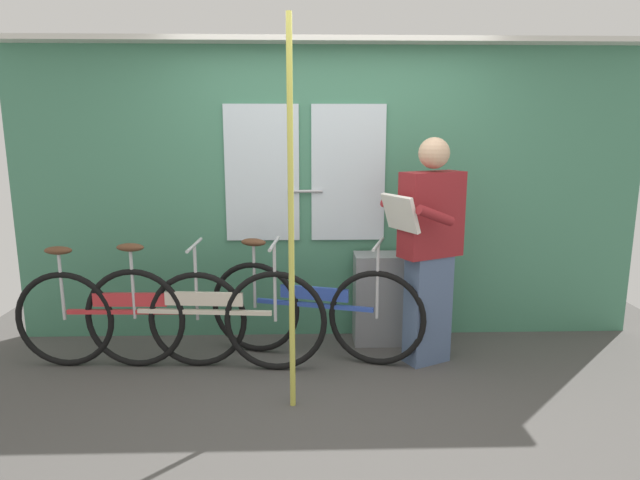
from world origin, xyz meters
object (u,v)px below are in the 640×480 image
(trash_bin_by_wall, at_px, (378,298))
(bicycle_near_door, at_px, (130,317))
(bicycle_by_pole, at_px, (204,317))
(handrail_pole, at_px, (291,222))
(bicycle_leaning_behind, at_px, (313,310))
(passenger_reading_newspaper, at_px, (429,247))

(trash_bin_by_wall, bearing_deg, bicycle_near_door, -167.20)
(bicycle_by_pole, distance_m, handrail_pole, 1.18)
(trash_bin_by_wall, relative_size, handrail_pole, 0.31)
(trash_bin_by_wall, distance_m, handrail_pole, 1.50)
(bicycle_leaning_behind, xyz_separation_m, bicycle_by_pole, (-0.80, -0.17, 0.01))
(passenger_reading_newspaper, relative_size, trash_bin_by_wall, 2.26)
(trash_bin_by_wall, bearing_deg, bicycle_leaning_behind, -149.80)
(passenger_reading_newspaper, bearing_deg, bicycle_leaning_behind, -32.72)
(handrail_pole, bearing_deg, passenger_reading_newspaper, 33.33)
(passenger_reading_newspaper, xyz_separation_m, handrail_pole, (-0.99, -0.65, 0.30))
(bicycle_by_pole, height_order, handrail_pole, handrail_pole)
(bicycle_near_door, height_order, handrail_pole, handrail_pole)
(bicycle_near_door, bearing_deg, trash_bin_by_wall, 14.51)
(bicycle_near_door, relative_size, bicycle_leaning_behind, 1.04)
(bicycle_leaning_behind, height_order, trash_bin_by_wall, bicycle_leaning_behind)
(bicycle_near_door, relative_size, bicycle_by_pole, 0.96)
(bicycle_leaning_behind, bearing_deg, bicycle_near_door, -158.50)
(bicycle_near_door, xyz_separation_m, bicycle_by_pole, (0.55, -0.05, 0.01))
(passenger_reading_newspaper, bearing_deg, trash_bin_by_wall, -79.30)
(bicycle_near_door, xyz_separation_m, handrail_pole, (1.21, -0.63, 0.81))
(bicycle_near_door, relative_size, trash_bin_by_wall, 2.29)
(passenger_reading_newspaper, height_order, trash_bin_by_wall, passenger_reading_newspaper)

